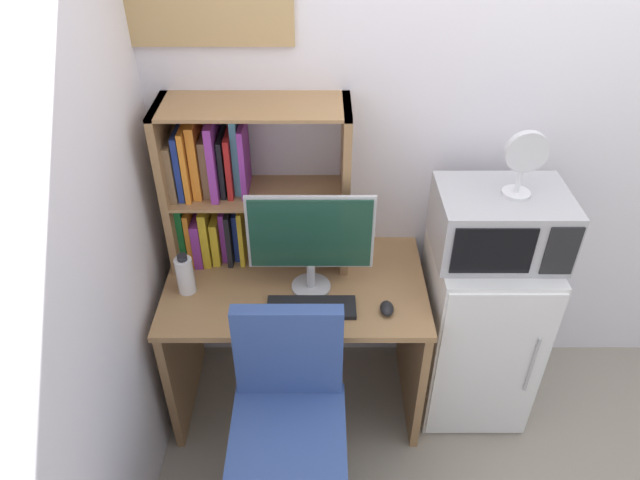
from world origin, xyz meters
The scene contains 11 objects.
wall_back centered at (0.40, 0.02, 1.30)m, with size 6.40×0.04×2.60m, color silver.
desk centered at (-0.99, -0.33, 0.51)m, with size 1.12×0.66×0.75m.
hutch_bookshelf centered at (-1.27, -0.13, 1.11)m, with size 0.76×0.28×0.73m.
monitor centered at (-0.92, -0.36, 1.02)m, with size 0.51×0.17×0.46m.
keyboard centered at (-0.92, -0.50, 0.76)m, with size 0.36×0.13×0.02m, color black.
computer_mouse centered at (-0.62, -0.51, 0.77)m, with size 0.06×0.08×0.04m, color black.
water_bottle centered at (-1.44, -0.38, 0.84)m, with size 0.07×0.07×0.19m.
mini_fridge centered at (-0.16, -0.30, 0.45)m, with size 0.48×0.53×0.91m.
microwave centered at (-0.16, -0.30, 1.04)m, with size 0.52×0.38×0.27m.
desk_fan centered at (-0.12, -0.31, 1.34)m, with size 0.16×0.11×0.27m.
desk_chair centered at (-1.00, -0.85, 0.43)m, with size 0.50×0.50×0.95m.
Camera 1 is at (-0.89, -2.23, 2.38)m, focal length 32.67 mm.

